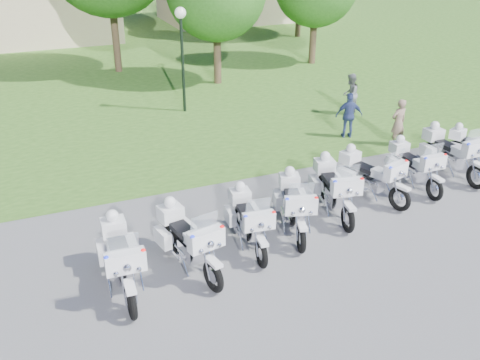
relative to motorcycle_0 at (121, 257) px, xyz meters
name	(u,v)px	position (x,y,z in m)	size (l,w,h in m)	color
ground	(277,229)	(4.08, 0.83, -0.73)	(100.00, 100.00, 0.00)	slate
grass_lawn	(102,36)	(4.08, 27.83, -0.72)	(100.00, 48.00, 0.01)	#315C1D
motorcycle_0	(121,257)	(0.00, 0.00, 0.00)	(0.89, 2.59, 1.74)	black
motorcycle_1	(188,239)	(1.52, 0.15, 0.00)	(1.16, 2.55, 1.73)	black
motorcycle_2	(249,219)	(3.14, 0.50, -0.06)	(0.94, 2.39, 1.60)	black
motorcycle_3	(294,204)	(4.46, 0.71, -0.03)	(1.30, 2.42, 1.68)	black
motorcycle_4	(334,187)	(5.86, 1.12, -0.01)	(1.14, 2.53, 1.72)	black
motorcycle_5	(370,174)	(7.25, 1.46, -0.03)	(1.24, 2.41, 1.66)	black
motorcycle_6	(414,164)	(8.84, 1.58, -0.06)	(0.81, 2.39, 1.61)	black
motorcycle_7	(451,152)	(10.41, 1.80, 0.01)	(0.89, 2.62, 1.76)	black
motorcycle_8	(479,146)	(11.68, 1.96, -0.08)	(1.35, 2.14, 1.55)	black
lamp_post	(181,34)	(4.66, 10.67, 2.39)	(0.44, 0.44, 4.13)	black
building_west	(0,8)	(-1.92, 28.83, 1.34)	(14.56, 8.32, 4.10)	tan
bystander_a	(398,123)	(10.37, 4.33, 0.10)	(0.60, 0.40, 1.65)	#896E5C
bystander_b	(350,94)	(10.67, 7.78, 0.10)	(0.80, 0.62, 1.65)	slate
bystander_c	(349,116)	(9.23, 5.63, 0.09)	(0.96, 0.40, 1.64)	navy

